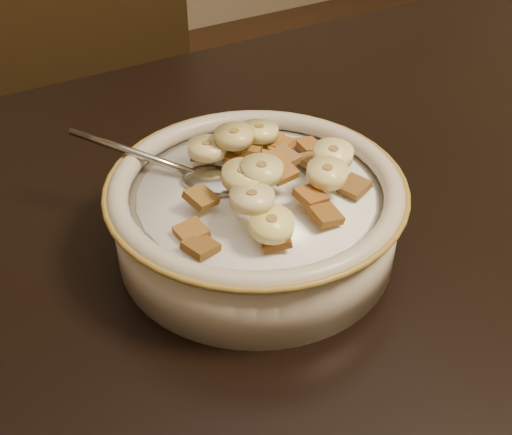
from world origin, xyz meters
TOP-DOWN VIEW (x-y plane):
  - chair at (-0.18, 0.57)m, footprint 0.54×0.54m
  - cereal_bowl at (-0.23, 0.07)m, footprint 0.22×0.22m
  - milk at (-0.23, 0.07)m, footprint 0.18×0.18m
  - spoon at (-0.25, 0.10)m, footprint 0.06×0.07m
  - cereal_square_0 at (-0.22, 0.11)m, footprint 0.02×0.02m
  - cereal_square_1 at (-0.29, 0.03)m, footprint 0.03×0.03m
  - cereal_square_2 at (-0.21, 0.06)m, footprint 0.02×0.02m
  - cereal_square_3 at (-0.27, 0.07)m, footprint 0.03×0.03m
  - cereal_square_4 at (-0.20, 0.08)m, footprint 0.03×0.03m
  - cereal_square_5 at (-0.19, 0.14)m, footprint 0.03×0.03m
  - cereal_square_6 at (-0.21, 0.08)m, footprint 0.03×0.03m
  - cereal_square_7 at (-0.16, 0.11)m, footprint 0.02×0.02m
  - cereal_square_8 at (-0.21, 0.11)m, footprint 0.03×0.03m
  - cereal_square_9 at (-0.24, 0.06)m, footprint 0.02×0.02m
  - cereal_square_10 at (-0.29, 0.05)m, footprint 0.02×0.02m
  - cereal_square_11 at (-0.21, 0.13)m, footprint 0.03×0.03m
  - cereal_square_12 at (-0.20, 0.02)m, footprint 0.02×0.02m
  - cereal_square_13 at (-0.25, 0.01)m, footprint 0.03×0.03m
  - cereal_square_14 at (-0.18, 0.11)m, footprint 0.03×0.03m
  - cereal_square_15 at (-0.17, 0.08)m, footprint 0.02×0.02m
  - cereal_square_16 at (-0.19, 0.11)m, footprint 0.02×0.02m
  - cereal_square_17 at (-0.20, 0.04)m, footprint 0.02×0.02m
  - cereal_square_18 at (-0.16, 0.09)m, footprint 0.02×0.03m
  - cereal_square_19 at (-0.16, 0.04)m, footprint 0.03×0.02m
  - cereal_square_20 at (-0.22, 0.13)m, footprint 0.03×0.03m
  - cereal_square_21 at (-0.24, 0.13)m, footprint 0.03×0.03m
  - banana_slice_0 at (-0.24, 0.12)m, footprint 0.04×0.04m
  - banana_slice_1 at (-0.20, 0.12)m, footprint 0.04×0.04m
  - banana_slice_2 at (-0.16, 0.06)m, footprint 0.04×0.04m
  - banana_slice_3 at (-0.24, 0.06)m, footprint 0.04×0.04m
  - banana_slice_4 at (-0.18, 0.04)m, footprint 0.04×0.04m
  - banana_slice_5 at (-0.25, 0.04)m, footprint 0.04×0.04m
  - banana_slice_6 at (-0.23, 0.06)m, footprint 0.03×0.03m
  - banana_slice_7 at (-0.25, 0.02)m, footprint 0.04×0.04m
  - banana_slice_8 at (-0.22, 0.11)m, footprint 0.03×0.03m

SIDE VIEW (x-z plane):
  - chair at x=-0.18m, z-range 0.00..1.05m
  - cereal_bowl at x=-0.23m, z-range 0.75..0.80m
  - milk at x=-0.23m, z-range 0.80..0.80m
  - spoon at x=-0.25m, z-range 0.80..0.81m
  - cereal_square_7 at x=-0.16m, z-range 0.80..0.81m
  - cereal_square_18 at x=-0.16m, z-range 0.80..0.81m
  - cereal_square_1 at x=-0.29m, z-range 0.80..0.81m
  - cereal_square_10 at x=-0.29m, z-range 0.80..0.81m
  - cereal_square_5 at x=-0.19m, z-range 0.80..0.81m
  - cereal_square_19 at x=-0.16m, z-range 0.81..0.82m
  - cereal_square_15 at x=-0.17m, z-range 0.81..0.82m
  - cereal_square_13 at x=-0.25m, z-range 0.81..0.82m
  - cereal_square_21 at x=-0.24m, z-range 0.81..0.82m
  - cereal_square_12 at x=-0.20m, z-range 0.81..0.82m
  - cereal_square_11 at x=-0.21m, z-range 0.81..0.82m
  - cereal_square_20 at x=-0.22m, z-range 0.81..0.82m
  - cereal_square_14 at x=-0.18m, z-range 0.81..0.82m
  - cereal_square_16 at x=-0.19m, z-range 0.81..0.82m
  - cereal_square_0 at x=-0.22m, z-range 0.81..0.82m
  - cereal_square_17 at x=-0.20m, z-range 0.81..0.82m
  - cereal_square_3 at x=-0.27m, z-range 0.81..0.82m
  - cereal_square_8 at x=-0.21m, z-range 0.81..0.82m
  - cereal_square_4 at x=-0.20m, z-range 0.82..0.83m
  - banana_slice_7 at x=-0.25m, z-range 0.82..0.83m
  - banana_slice_0 at x=-0.24m, z-range 0.82..0.83m
  - cereal_square_9 at x=-0.24m, z-range 0.82..0.83m
  - banana_slice_1 at x=-0.20m, z-range 0.82..0.83m
  - banana_slice_2 at x=-0.16m, z-range 0.82..0.83m
  - cereal_square_6 at x=-0.21m, z-range 0.82..0.83m
  - banana_slice_4 at x=-0.18m, z-range 0.82..0.83m
  - cereal_square_2 at x=-0.21m, z-range 0.82..0.83m
  - banana_slice_5 at x=-0.25m, z-range 0.83..0.84m
  - banana_slice_3 at x=-0.24m, z-range 0.83..0.84m
  - banana_slice_8 at x=-0.22m, z-range 0.83..0.84m
  - banana_slice_6 at x=-0.23m, z-range 0.83..0.84m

